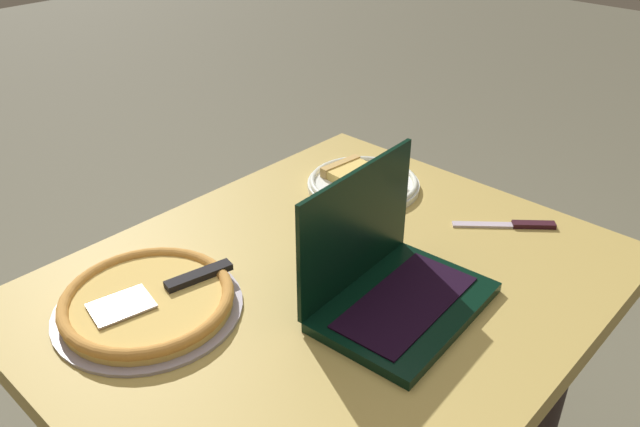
% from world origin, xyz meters
% --- Properties ---
extents(dining_table, '(1.00, 0.82, 0.75)m').
position_xyz_m(dining_table, '(0.00, 0.00, 0.66)').
color(dining_table, tan).
rests_on(dining_table, ground_plane).
extents(laptop, '(0.31, 0.23, 0.23)m').
position_xyz_m(laptop, '(-0.01, 0.11, 0.80)').
color(laptop, black).
rests_on(laptop, dining_table).
extents(pizza_plate, '(0.25, 0.25, 0.04)m').
position_xyz_m(pizza_plate, '(-0.30, -0.18, 0.77)').
color(pizza_plate, white).
rests_on(pizza_plate, dining_table).
extents(pizza_tray, '(0.31, 0.31, 0.04)m').
position_xyz_m(pizza_tray, '(0.27, -0.16, 0.77)').
color(pizza_tray, '#9D94A4').
rests_on(pizza_tray, dining_table).
extents(table_knife, '(0.15, 0.17, 0.01)m').
position_xyz_m(table_knife, '(-0.38, 0.15, 0.76)').
color(table_knife, '#C1B2C4').
rests_on(table_knife, dining_table).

